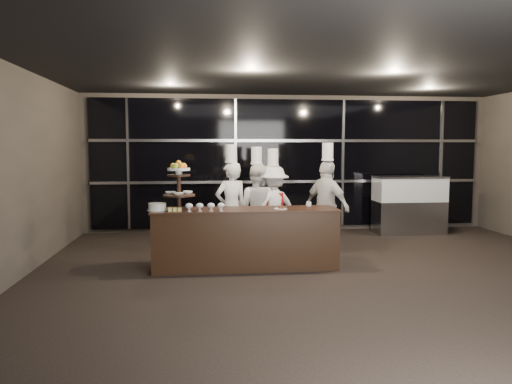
{
  "coord_description": "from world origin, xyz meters",
  "views": [
    {
      "loc": [
        -1.94,
        -5.96,
        1.87
      ],
      "look_at": [
        -1.08,
        1.89,
        1.15
      ],
      "focal_mm": 35.0,
      "sensor_mm": 36.0,
      "label": 1
    }
  ],
  "objects": [
    {
      "name": "room",
      "position": [
        0.0,
        0.0,
        1.5
      ],
      "size": [
        10.0,
        10.0,
        10.0
      ],
      "color": "black",
      "rests_on": "ground"
    },
    {
      "name": "display_case",
      "position": [
        2.5,
        4.3,
        0.69
      ],
      "size": [
        1.49,
        0.65,
        1.24
      ],
      "color": "#A5A5AA",
      "rests_on": "ground"
    },
    {
      "name": "small_plate",
      "position": [
        -0.75,
        1.49,
        0.94
      ],
      "size": [
        0.2,
        0.2,
        0.05
      ],
      "color": "white",
      "rests_on": "buffet_counter"
    },
    {
      "name": "layer_cake",
      "position": [
        -2.61,
        1.54,
        0.97
      ],
      "size": [
        0.3,
        0.3,
        0.11
      ],
      "color": "white",
      "rests_on": "buffet_counter"
    },
    {
      "name": "chef_d",
      "position": [
        0.22,
        2.47,
        0.84
      ],
      "size": [
        0.86,
        1.02,
        1.94
      ],
      "color": "silver",
      "rests_on": "ground"
    },
    {
      "name": "chef_a",
      "position": [
        -1.44,
        2.57,
        0.83
      ],
      "size": [
        0.69,
        0.58,
        1.91
      ],
      "color": "silver",
      "rests_on": "ground"
    },
    {
      "name": "window_wall",
      "position": [
        0.0,
        4.94,
        1.5
      ],
      "size": [
        8.6,
        0.1,
        2.8
      ],
      "color": "black",
      "rests_on": "ground"
    },
    {
      "name": "chef_cup",
      "position": [
        -0.24,
        1.84,
        0.96
      ],
      "size": [
        0.08,
        0.08,
        0.07
      ],
      "primitive_type": "cylinder",
      "color": "white",
      "rests_on": "buffet_counter"
    },
    {
      "name": "pastry_squares",
      "position": [
        -2.34,
        1.43,
        0.95
      ],
      "size": [
        0.19,
        0.13,
        0.05
      ],
      "color": "#E6D270",
      "rests_on": "buffet_counter"
    },
    {
      "name": "display_stand",
      "position": [
        -2.28,
        1.59,
        1.34
      ],
      "size": [
        0.48,
        0.48,
        0.74
      ],
      "color": "black",
      "rests_on": "buffet_counter"
    },
    {
      "name": "buffet_counter",
      "position": [
        -1.28,
        1.59,
        0.47
      ],
      "size": [
        2.84,
        0.74,
        0.92
      ],
      "color": "black",
      "rests_on": "ground"
    },
    {
      "name": "chef_b",
      "position": [
        -0.98,
        2.78,
        0.8
      ],
      "size": [
        0.92,
        0.82,
        1.87
      ],
      "color": "white",
      "rests_on": "ground"
    },
    {
      "name": "compotes",
      "position": [
        -1.89,
        1.37,
        1.0
      ],
      "size": [
        0.58,
        0.11,
        0.12
      ],
      "color": "silver",
      "rests_on": "buffet_counter"
    },
    {
      "name": "chef_c",
      "position": [
        -0.68,
        2.81,
        0.78
      ],
      "size": [
        1.14,
        0.95,
        1.84
      ],
      "color": "white",
      "rests_on": "ground"
    }
  ]
}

